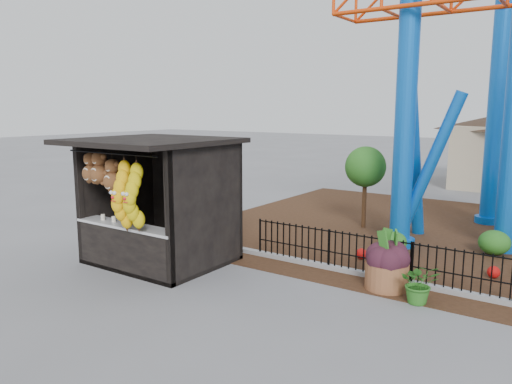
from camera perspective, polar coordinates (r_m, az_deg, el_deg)
The scene contains 7 objects.
ground at distance 10.30m, azimuth -3.52°, elevation -12.36°, with size 120.00×120.00×0.00m, color slate.
mulch_bed at distance 16.06m, azimuth 26.87°, elevation -5.30°, with size 18.00×12.00×0.02m, color #331E11.
curb at distance 11.31m, azimuth 23.21°, elevation -10.78°, with size 18.00×0.18×0.12m, color gray.
prize_booth at distance 12.47m, azimuth -11.94°, elevation -1.32°, with size 3.50×3.40×3.12m.
terracotta_planter at distance 11.19m, azimuth 14.71°, elevation -9.26°, with size 0.92×0.92×0.58m, color brown.
planter_foliage at distance 11.01m, azimuth 14.85°, elevation -6.25°, with size 0.70×0.70×0.64m, color black.
potted_plant at distance 10.55m, azimuth 18.19°, elevation -9.87°, with size 0.75×0.65×0.84m, color #274C16.
Camera 1 is at (5.95, -7.48, 3.84)m, focal length 35.00 mm.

